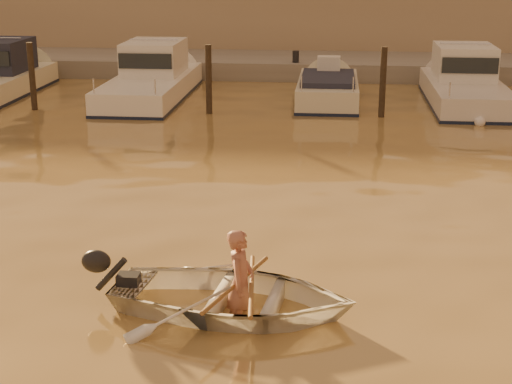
# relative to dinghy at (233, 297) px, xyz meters

# --- Properties ---
(ground_plane) EXTENTS (160.00, 160.00, 0.00)m
(ground_plane) POSITION_rel_dinghy_xyz_m (-2.18, -0.89, -0.22)
(ground_plane) COLOR olive
(ground_plane) RESTS_ON ground
(dinghy) EXTENTS (3.53, 2.71, 0.68)m
(dinghy) POSITION_rel_dinghy_xyz_m (0.00, 0.00, 0.00)
(dinghy) COLOR silver
(dinghy) RESTS_ON ground_plane
(person) EXTENTS (0.41, 0.58, 1.47)m
(person) POSITION_rel_dinghy_xyz_m (0.10, -0.01, 0.22)
(person) COLOR #A56552
(person) RESTS_ON dinghy
(outboard_motor) EXTENTS (0.94, 0.50, 0.70)m
(outboard_motor) POSITION_rel_dinghy_xyz_m (-1.49, 0.17, 0.06)
(outboard_motor) COLOR black
(outboard_motor) RESTS_ON dinghy
(oar_port) EXTENTS (0.25, 2.10, 0.13)m
(oar_port) POSITION_rel_dinghy_xyz_m (0.25, -0.03, 0.20)
(oar_port) COLOR brown
(oar_port) RESTS_ON dinghy
(oar_starboard) EXTENTS (0.66, 2.03, 0.13)m
(oar_starboard) POSITION_rel_dinghy_xyz_m (0.05, -0.01, 0.20)
(oar_starboard) COLOR brown
(oar_starboard) RESTS_ON dinghy
(moored_boat_2) EXTENTS (2.21, 7.43, 1.75)m
(moored_boat_2) POSITION_rel_dinghy_xyz_m (-4.63, 15.11, 0.41)
(moored_boat_2) COLOR white
(moored_boat_2) RESTS_ON ground_plane
(moored_boat_3) EXTENTS (1.85, 5.42, 0.95)m
(moored_boat_3) POSITION_rel_dinghy_xyz_m (1.05, 15.11, 0.01)
(moored_boat_3) COLOR beige
(moored_boat_3) RESTS_ON ground_plane
(moored_boat_4) EXTENTS (2.19, 6.76, 1.75)m
(moored_boat_4) POSITION_rel_dinghy_xyz_m (5.28, 15.11, 0.41)
(moored_boat_4) COLOR silver
(moored_boat_4) RESTS_ON ground_plane
(piling_1) EXTENTS (0.18, 0.18, 2.20)m
(piling_1) POSITION_rel_dinghy_xyz_m (-7.68, 12.91, 0.68)
(piling_1) COLOR #2D2319
(piling_1) RESTS_ON ground_plane
(piling_2) EXTENTS (0.18, 0.18, 2.20)m
(piling_2) POSITION_rel_dinghy_xyz_m (-2.38, 12.91, 0.68)
(piling_2) COLOR #2D2319
(piling_2) RESTS_ON ground_plane
(piling_3) EXTENTS (0.18, 0.18, 2.20)m
(piling_3) POSITION_rel_dinghy_xyz_m (2.62, 12.91, 0.68)
(piling_3) COLOR #2D2319
(piling_3) RESTS_ON ground_plane
(fender_c) EXTENTS (0.30, 0.30, 0.30)m
(fender_c) POSITION_rel_dinghy_xyz_m (-4.20, 12.28, -0.12)
(fender_c) COLOR white
(fender_c) RESTS_ON ground_plane
(fender_d) EXTENTS (0.30, 0.30, 0.30)m
(fender_d) POSITION_rel_dinghy_xyz_m (0.58, 13.22, -0.12)
(fender_d) COLOR #C76017
(fender_d) RESTS_ON ground_plane
(fender_e) EXTENTS (0.30, 0.30, 0.30)m
(fender_e) POSITION_rel_dinghy_xyz_m (5.24, 12.05, -0.12)
(fender_e) COLOR silver
(fender_e) RESTS_ON ground_plane
(quay) EXTENTS (52.00, 4.00, 1.00)m
(quay) POSITION_rel_dinghy_xyz_m (-2.18, 20.61, -0.07)
(quay) COLOR gray
(quay) RESTS_ON ground_plane
(waterfront_building) EXTENTS (46.00, 7.00, 4.80)m
(waterfront_building) POSITION_rel_dinghy_xyz_m (-2.18, 26.11, 2.18)
(waterfront_building) COLOR #9E8466
(waterfront_building) RESTS_ON quay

